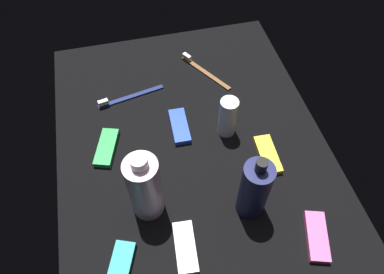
{
  "coord_description": "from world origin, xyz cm",
  "views": [
    {
      "loc": [
        -48.01,
        11.5,
        71.46
      ],
      "look_at": [
        0.0,
        0.0,
        3.0
      ],
      "focal_mm": 33.58,
      "sensor_mm": 36.0,
      "label": 1
    }
  ],
  "objects_px": {
    "toothbrush_navy": "(127,97)",
    "toothbrush_brown": "(203,70)",
    "snack_bar_white": "(185,247)",
    "snack_bar_green": "(107,148)",
    "bodywash_bottle": "(145,187)",
    "snack_bar_yellow": "(268,155)",
    "snack_bar_teal": "(120,269)",
    "snack_bar_pink": "(317,237)",
    "snack_bar_blue": "(180,126)",
    "lotion_bottle": "(254,189)",
    "deodorant_stick": "(228,117)"
  },
  "relations": [
    {
      "from": "toothbrush_navy",
      "to": "snack_bar_yellow",
      "type": "xyz_separation_m",
      "value": [
        -0.26,
        -0.3,
        0.0
      ]
    },
    {
      "from": "snack_bar_blue",
      "to": "snack_bar_pink",
      "type": "bearing_deg",
      "value": -146.18
    },
    {
      "from": "toothbrush_navy",
      "to": "snack_bar_pink",
      "type": "bearing_deg",
      "value": -145.33
    },
    {
      "from": "lotion_bottle",
      "to": "snack_bar_pink",
      "type": "height_order",
      "value": "lotion_bottle"
    },
    {
      "from": "bodywash_bottle",
      "to": "snack_bar_teal",
      "type": "height_order",
      "value": "bodywash_bottle"
    },
    {
      "from": "bodywash_bottle",
      "to": "snack_bar_yellow",
      "type": "distance_m",
      "value": 0.31
    },
    {
      "from": "snack_bar_yellow",
      "to": "snack_bar_pink",
      "type": "relative_size",
      "value": 1.0
    },
    {
      "from": "toothbrush_navy",
      "to": "snack_bar_green",
      "type": "bearing_deg",
      "value": 155.67
    },
    {
      "from": "toothbrush_navy",
      "to": "snack_bar_pink",
      "type": "xyz_separation_m",
      "value": [
        -0.47,
        -0.32,
        0.0
      ]
    },
    {
      "from": "deodorant_stick",
      "to": "snack_bar_teal",
      "type": "height_order",
      "value": "deodorant_stick"
    },
    {
      "from": "snack_bar_yellow",
      "to": "snack_bar_blue",
      "type": "relative_size",
      "value": 1.0
    },
    {
      "from": "snack_bar_yellow",
      "to": "snack_bar_green",
      "type": "bearing_deg",
      "value": 76.1
    },
    {
      "from": "bodywash_bottle",
      "to": "snack_bar_white",
      "type": "height_order",
      "value": "bodywash_bottle"
    },
    {
      "from": "snack_bar_teal",
      "to": "snack_bar_green",
      "type": "relative_size",
      "value": 1.0
    },
    {
      "from": "toothbrush_navy",
      "to": "snack_bar_green",
      "type": "xyz_separation_m",
      "value": [
        -0.15,
        0.07,
        0.0
      ]
    },
    {
      "from": "snack_bar_white",
      "to": "snack_bar_green",
      "type": "height_order",
      "value": "same"
    },
    {
      "from": "bodywash_bottle",
      "to": "snack_bar_green",
      "type": "height_order",
      "value": "bodywash_bottle"
    },
    {
      "from": "toothbrush_brown",
      "to": "snack_bar_pink",
      "type": "bearing_deg",
      "value": -168.75
    },
    {
      "from": "snack_bar_blue",
      "to": "snack_bar_green",
      "type": "height_order",
      "value": "same"
    },
    {
      "from": "toothbrush_navy",
      "to": "snack_bar_white",
      "type": "xyz_separation_m",
      "value": [
        -0.43,
        -0.06,
        0.0
      ]
    },
    {
      "from": "toothbrush_brown",
      "to": "snack_bar_white",
      "type": "relative_size",
      "value": 1.53
    },
    {
      "from": "snack_bar_white",
      "to": "snack_bar_teal",
      "type": "xyz_separation_m",
      "value": [
        -0.01,
        0.13,
        0.0
      ]
    },
    {
      "from": "snack_bar_blue",
      "to": "snack_bar_teal",
      "type": "bearing_deg",
      "value": 151.27
    },
    {
      "from": "toothbrush_brown",
      "to": "snack_bar_yellow",
      "type": "bearing_deg",
      "value": -166.24
    },
    {
      "from": "bodywash_bottle",
      "to": "snack_bar_white",
      "type": "xyz_separation_m",
      "value": [
        -0.11,
        -0.06,
        -0.08
      ]
    },
    {
      "from": "toothbrush_navy",
      "to": "snack_bar_yellow",
      "type": "bearing_deg",
      "value": -131.15
    },
    {
      "from": "deodorant_stick",
      "to": "snack_bar_blue",
      "type": "distance_m",
      "value": 0.13
    },
    {
      "from": "lotion_bottle",
      "to": "snack_bar_green",
      "type": "xyz_separation_m",
      "value": [
        0.22,
        0.28,
        -0.07
      ]
    },
    {
      "from": "toothbrush_navy",
      "to": "snack_bar_yellow",
      "type": "distance_m",
      "value": 0.39
    },
    {
      "from": "snack_bar_blue",
      "to": "toothbrush_navy",
      "type": "bearing_deg",
      "value": 43.53
    },
    {
      "from": "snack_bar_pink",
      "to": "snack_bar_teal",
      "type": "xyz_separation_m",
      "value": [
        0.03,
        0.4,
        0.0
      ]
    },
    {
      "from": "toothbrush_navy",
      "to": "toothbrush_brown",
      "type": "bearing_deg",
      "value": -76.55
    },
    {
      "from": "bodywash_bottle",
      "to": "snack_bar_white",
      "type": "bearing_deg",
      "value": -152.73
    },
    {
      "from": "snack_bar_green",
      "to": "toothbrush_brown",
      "type": "bearing_deg",
      "value": -36.55
    },
    {
      "from": "lotion_bottle",
      "to": "deodorant_stick",
      "type": "distance_m",
      "value": 0.21
    },
    {
      "from": "lotion_bottle",
      "to": "snack_bar_teal",
      "type": "height_order",
      "value": "lotion_bottle"
    },
    {
      "from": "toothbrush_navy",
      "to": "lotion_bottle",
      "type": "bearing_deg",
      "value": -150.02
    },
    {
      "from": "deodorant_stick",
      "to": "snack_bar_yellow",
      "type": "distance_m",
      "value": 0.13
    },
    {
      "from": "bodywash_bottle",
      "to": "snack_bar_pink",
      "type": "height_order",
      "value": "bodywash_bottle"
    },
    {
      "from": "bodywash_bottle",
      "to": "snack_bar_yellow",
      "type": "bearing_deg",
      "value": -78.35
    },
    {
      "from": "lotion_bottle",
      "to": "toothbrush_brown",
      "type": "relative_size",
      "value": 1.14
    },
    {
      "from": "toothbrush_brown",
      "to": "snack_bar_yellow",
      "type": "xyz_separation_m",
      "value": [
        -0.31,
        -0.08,
        0.0
      ]
    },
    {
      "from": "deodorant_stick",
      "to": "snack_bar_teal",
      "type": "xyz_separation_m",
      "value": [
        -0.28,
        0.3,
        -0.05
      ]
    },
    {
      "from": "bodywash_bottle",
      "to": "snack_bar_pink",
      "type": "xyz_separation_m",
      "value": [
        -0.15,
        -0.32,
        -0.08
      ]
    },
    {
      "from": "snack_bar_blue",
      "to": "snack_bar_green",
      "type": "distance_m",
      "value": 0.18
    },
    {
      "from": "lotion_bottle",
      "to": "snack_bar_green",
      "type": "distance_m",
      "value": 0.37
    },
    {
      "from": "deodorant_stick",
      "to": "snack_bar_yellow",
      "type": "relative_size",
      "value": 1.04
    },
    {
      "from": "snack_bar_pink",
      "to": "snack_bar_yellow",
      "type": "bearing_deg",
      "value": 24.94
    },
    {
      "from": "lotion_bottle",
      "to": "bodywash_bottle",
      "type": "distance_m",
      "value": 0.22
    },
    {
      "from": "snack_bar_white",
      "to": "snack_bar_pink",
      "type": "distance_m",
      "value": 0.27
    }
  ]
}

